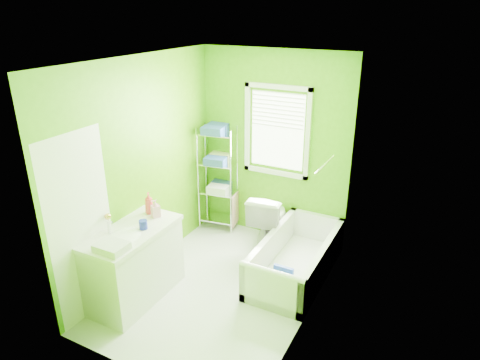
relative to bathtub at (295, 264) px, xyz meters
The scene contains 9 objects.
ground 0.93m from the bathtub, 137.65° to the right, with size 2.90×2.90×0.00m, color silver.
room_envelope 1.66m from the bathtub, 137.65° to the right, with size 2.14×2.94×2.62m.
window 1.77m from the bathtub, 127.78° to the left, with size 0.92×0.05×1.22m.
door 2.50m from the bathtub, 136.73° to the right, with size 0.09×0.80×2.00m.
right_wall_decor 1.37m from the bathtub, 60.56° to the right, with size 0.04×1.48×1.17m.
bathtub is the anchor object (origin of this frame).
toilet 0.82m from the bathtub, 138.05° to the left, with size 0.45×0.78×0.80m, color white.
vanity 1.91m from the bathtub, 140.06° to the right, with size 0.58×1.13×1.11m.
wire_shelf_unit 1.77m from the bathtub, 155.11° to the left, with size 0.56×0.46×1.56m.
Camera 1 is at (2.12, -3.63, 3.09)m, focal length 32.00 mm.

